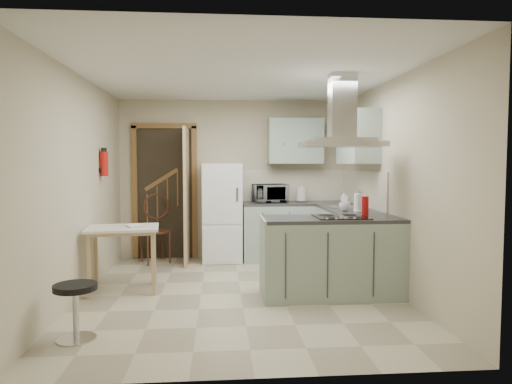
{
  "coord_description": "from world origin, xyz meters",
  "views": [
    {
      "loc": [
        -0.24,
        -5.2,
        1.52
      ],
      "look_at": [
        0.21,
        0.45,
        1.15
      ],
      "focal_mm": 32.0,
      "sensor_mm": 36.0,
      "label": 1
    }
  ],
  "objects": [
    {
      "name": "splashback",
      "position": [
        0.96,
        2.09,
        1.15
      ],
      "size": [
        1.68,
        0.02,
        0.5
      ],
      "primitive_type": "cube",
      "color": "beige",
      "rests_on": "counter_back"
    },
    {
      "name": "cereal_box",
      "position": [
        0.77,
        1.9,
        1.03
      ],
      "size": [
        0.07,
        0.17,
        0.26
      ],
      "primitive_type": "cube",
      "rotation": [
        0.0,
        0.0,
        -0.01
      ],
      "color": "#C06816",
      "rests_on": "counter_back"
    },
    {
      "name": "back_wall",
      "position": [
        0.0,
        2.1,
        1.25
      ],
      "size": [
        3.6,
        0.0,
        3.6
      ],
      "primitive_type": "plane",
      "rotation": [
        1.57,
        0.0,
        0.0
      ],
      "color": "#BCB092",
      "rests_on": "floor"
    },
    {
      "name": "counter_back",
      "position": [
        0.66,
        1.8,
        0.45
      ],
      "size": [
        1.08,
        0.6,
        0.9
      ],
      "primitive_type": "cube",
      "color": "#9EB2A0",
      "rests_on": "floor"
    },
    {
      "name": "ceiling",
      "position": [
        0.0,
        0.0,
        2.5
      ],
      "size": [
        4.2,
        4.2,
        0.0
      ],
      "primitive_type": "plane",
      "rotation": [
        3.14,
        0.0,
        0.0
      ],
      "color": "silver",
      "rests_on": "back_wall"
    },
    {
      "name": "extractor_hood",
      "position": [
        1.12,
        -0.18,
        1.72
      ],
      "size": [
        0.9,
        0.55,
        0.1
      ],
      "primitive_type": "cube",
      "color": "silver",
      "rests_on": "ceiling"
    },
    {
      "name": "hob",
      "position": [
        1.12,
        -0.18,
        0.91
      ],
      "size": [
        0.58,
        0.5,
        0.01
      ],
      "primitive_type": "cube",
      "color": "black",
      "rests_on": "peninsula"
    },
    {
      "name": "wall_cabinet_back",
      "position": [
        0.95,
        1.93,
        1.85
      ],
      "size": [
        0.85,
        0.35,
        0.7
      ],
      "primitive_type": "cube",
      "color": "#9EB2A0",
      "rests_on": "back_wall"
    },
    {
      "name": "microwave",
      "position": [
        0.54,
        1.81,
        1.04
      ],
      "size": [
        0.56,
        0.42,
        0.28
      ],
      "primitive_type": "imported",
      "rotation": [
        0.0,
        0.0,
        0.17
      ],
      "color": "black",
      "rests_on": "counter_back"
    },
    {
      "name": "red_bottle",
      "position": [
        1.44,
        -0.08,
        1.01
      ],
      "size": [
        0.09,
        0.09,
        0.23
      ],
      "primitive_type": "cylinder",
      "rotation": [
        0.0,
        0.0,
        0.12
      ],
      "color": "red",
      "rests_on": "peninsula"
    },
    {
      "name": "sink",
      "position": [
        1.5,
        0.95,
        0.91
      ],
      "size": [
        0.45,
        0.4,
        0.01
      ],
      "primitive_type": "cube",
      "color": "silver",
      "rests_on": "counter_right"
    },
    {
      "name": "counter_right",
      "position": [
        1.5,
        1.12,
        0.45
      ],
      "size": [
        0.6,
        1.95,
        0.9
      ],
      "primitive_type": "cube",
      "color": "#9EB2A0",
      "rests_on": "floor"
    },
    {
      "name": "bentwood_chair",
      "position": [
        -1.21,
        1.75,
        0.47
      ],
      "size": [
        0.56,
        0.56,
        0.95
      ],
      "primitive_type": "cube",
      "rotation": [
        0.0,
        0.0,
        0.44
      ],
      "color": "#4D3019",
      "rests_on": "floor"
    },
    {
      "name": "kettle",
      "position": [
        1.04,
        1.83,
        1.03
      ],
      "size": [
        0.19,
        0.19,
        0.25
      ],
      "primitive_type": "cylinder",
      "rotation": [
        0.0,
        0.0,
        -0.09
      ],
      "color": "silver",
      "rests_on": "counter_back"
    },
    {
      "name": "cup",
      "position": [
        1.34,
        0.45,
        0.95
      ],
      "size": [
        0.16,
        0.16,
        0.11
      ],
      "primitive_type": "imported",
      "rotation": [
        0.0,
        0.0,
        -0.18
      ],
      "color": "silver",
      "rests_on": "counter_right"
    },
    {
      "name": "book",
      "position": [
        -1.32,
        0.2,
        0.81
      ],
      "size": [
        0.25,
        0.28,
        0.1
      ],
      "primitive_type": "imported",
      "rotation": [
        0.0,
        0.0,
        0.51
      ],
      "color": "brown",
      "rests_on": "drop_leaf_table"
    },
    {
      "name": "paper_towel",
      "position": [
        1.48,
        0.35,
        1.02
      ],
      "size": [
        0.12,
        0.12,
        0.24
      ],
      "primitive_type": "cylinder",
      "rotation": [
        0.0,
        0.0,
        0.3
      ],
      "color": "white",
      "rests_on": "counter_right"
    },
    {
      "name": "wall_cabinet_right",
      "position": [
        1.62,
        0.85,
        1.85
      ],
      "size": [
        0.35,
        0.9,
        0.7
      ],
      "primitive_type": "cube",
      "color": "#9EB2A0",
      "rests_on": "right_wall"
    },
    {
      "name": "soap_bottle",
      "position": [
        1.57,
        1.27,
        1.0
      ],
      "size": [
        0.12,
        0.12,
        0.21
      ],
      "primitive_type": "imported",
      "rotation": [
        0.0,
        0.0,
        -0.28
      ],
      "color": "#AAACB6",
      "rests_on": "counter_right"
    },
    {
      "name": "floor",
      "position": [
        0.0,
        0.0,
        0.0
      ],
      "size": [
        4.2,
        4.2,
        0.0
      ],
      "primitive_type": "plane",
      "color": "#B8AF8F",
      "rests_on": "ground"
    },
    {
      "name": "fire_extinguisher",
      "position": [
        -1.74,
        0.9,
        1.5
      ],
      "size": [
        0.1,
        0.1,
        0.32
      ],
      "primitive_type": "cylinder",
      "color": "#B2140F",
      "rests_on": "left_wall"
    },
    {
      "name": "peninsula",
      "position": [
        1.02,
        -0.18,
        0.45
      ],
      "size": [
        1.55,
        0.65,
        0.9
      ],
      "primitive_type": "cube",
      "color": "#9EB2A0",
      "rests_on": "floor"
    },
    {
      "name": "stool",
      "position": [
        -1.47,
        -1.26,
        0.24
      ],
      "size": [
        0.37,
        0.37,
        0.49
      ],
      "primitive_type": "cylinder",
      "rotation": [
        0.0,
        0.0,
        -0.02
      ],
      "color": "black",
      "rests_on": "floor"
    },
    {
      "name": "fridge",
      "position": [
        -0.2,
        1.8,
        0.75
      ],
      "size": [
        0.6,
        0.6,
        1.5
      ],
      "primitive_type": "cube",
      "color": "white",
      "rests_on": "floor"
    },
    {
      "name": "doorway",
      "position": [
        -1.1,
        2.07,
        1.05
      ],
      "size": [
        1.1,
        0.12,
        2.1
      ],
      "primitive_type": "cube",
      "color": "brown",
      "rests_on": "floor"
    },
    {
      "name": "drop_leaf_table",
      "position": [
        -1.37,
        0.21,
        0.38
      ],
      "size": [
        0.88,
        0.7,
        0.76
      ],
      "primitive_type": "cube",
      "rotation": [
        0.0,
        0.0,
        0.12
      ],
      "color": "tan",
      "rests_on": "floor"
    },
    {
      "name": "left_wall",
      "position": [
        -1.8,
        0.0,
        1.25
      ],
      "size": [
        0.0,
        4.2,
        4.2
      ],
      "primitive_type": "plane",
      "rotation": [
        1.57,
        0.0,
        1.57
      ],
      "color": "#BCB092",
      "rests_on": "floor"
    },
    {
      "name": "right_wall",
      "position": [
        1.8,
        0.0,
        1.25
      ],
      "size": [
        0.0,
        4.2,
        4.2
      ],
      "primitive_type": "plane",
      "rotation": [
        1.57,
        0.0,
        -1.57
      ],
      "color": "#BCB092",
      "rests_on": "floor"
    }
  ]
}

